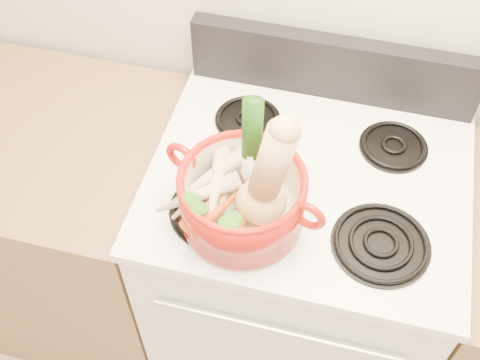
% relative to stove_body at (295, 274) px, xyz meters
% --- Properties ---
extents(stove_body, '(0.76, 0.65, 0.92)m').
position_rel_stove_body_xyz_m(stove_body, '(0.00, 0.00, 0.00)').
color(stove_body, silver).
rests_on(stove_body, floor).
extents(cooktop, '(0.78, 0.67, 0.03)m').
position_rel_stove_body_xyz_m(cooktop, '(0.00, 0.00, 0.47)').
color(cooktop, white).
rests_on(cooktop, stove_body).
extents(control_backsplash, '(0.76, 0.05, 0.18)m').
position_rel_stove_body_xyz_m(control_backsplash, '(0.00, 0.30, 0.58)').
color(control_backsplash, black).
rests_on(control_backsplash, cooktop).
extents(oven_handle, '(0.60, 0.02, 0.02)m').
position_rel_stove_body_xyz_m(oven_handle, '(0.00, -0.34, 0.32)').
color(oven_handle, silver).
rests_on(oven_handle, stove_body).
extents(burner_front_left, '(0.22, 0.22, 0.02)m').
position_rel_stove_body_xyz_m(burner_front_left, '(-0.19, -0.16, 0.50)').
color(burner_front_left, black).
rests_on(burner_front_left, cooktop).
extents(burner_front_right, '(0.22, 0.22, 0.02)m').
position_rel_stove_body_xyz_m(burner_front_right, '(0.19, -0.16, 0.50)').
color(burner_front_right, black).
rests_on(burner_front_right, cooktop).
extents(burner_back_left, '(0.17, 0.17, 0.02)m').
position_rel_stove_body_xyz_m(burner_back_left, '(-0.19, 0.14, 0.50)').
color(burner_back_left, black).
rests_on(burner_back_left, cooktop).
extents(burner_back_right, '(0.17, 0.17, 0.02)m').
position_rel_stove_body_xyz_m(burner_back_right, '(0.19, 0.14, 0.50)').
color(burner_back_right, black).
rests_on(burner_back_right, cooktop).
extents(dutch_oven, '(0.35, 0.35, 0.14)m').
position_rel_stove_body_xyz_m(dutch_oven, '(-0.13, -0.17, 0.58)').
color(dutch_oven, '#9A120A').
rests_on(dutch_oven, burner_front_left).
extents(pot_handle_left, '(0.08, 0.04, 0.08)m').
position_rel_stove_body_xyz_m(pot_handle_left, '(-0.28, -0.13, 0.62)').
color(pot_handle_left, '#9A120A').
rests_on(pot_handle_left, dutch_oven).
extents(pot_handle_right, '(0.08, 0.04, 0.08)m').
position_rel_stove_body_xyz_m(pot_handle_right, '(0.02, -0.21, 0.62)').
color(pot_handle_right, '#9A120A').
rests_on(pot_handle_right, dutch_oven).
extents(squash, '(0.19, 0.15, 0.30)m').
position_rel_stove_body_xyz_m(squash, '(-0.08, -0.18, 0.68)').
color(squash, tan).
rests_on(squash, dutch_oven).
extents(leek, '(0.05, 0.07, 0.29)m').
position_rel_stove_body_xyz_m(leek, '(-0.12, -0.11, 0.68)').
color(leek, silver).
rests_on(leek, dutch_oven).
extents(ginger, '(0.11, 0.10, 0.05)m').
position_rel_stove_body_xyz_m(ginger, '(-0.12, -0.08, 0.56)').
color(ginger, '#DAB986').
rests_on(ginger, dutch_oven).
extents(parsnip_0, '(0.05, 0.22, 0.06)m').
position_rel_stove_body_xyz_m(parsnip_0, '(-0.18, -0.13, 0.56)').
color(parsnip_0, beige).
rests_on(parsnip_0, dutch_oven).
extents(parsnip_1, '(0.14, 0.20, 0.06)m').
position_rel_stove_body_xyz_m(parsnip_1, '(-0.22, -0.16, 0.57)').
color(parsnip_1, beige).
rests_on(parsnip_1, dutch_oven).
extents(parsnip_2, '(0.05, 0.20, 0.06)m').
position_rel_stove_body_xyz_m(parsnip_2, '(-0.17, -0.13, 0.57)').
color(parsnip_2, beige).
rests_on(parsnip_2, dutch_oven).
extents(parsnip_3, '(0.19, 0.15, 0.06)m').
position_rel_stove_body_xyz_m(parsnip_3, '(-0.22, -0.19, 0.58)').
color(parsnip_3, beige).
rests_on(parsnip_3, dutch_oven).
extents(parsnip_4, '(0.18, 0.21, 0.07)m').
position_rel_stove_body_xyz_m(parsnip_4, '(-0.21, -0.13, 0.58)').
color(parsnip_4, beige).
rests_on(parsnip_4, dutch_oven).
extents(parsnip_5, '(0.07, 0.24, 0.06)m').
position_rel_stove_body_xyz_m(parsnip_5, '(-0.19, -0.16, 0.59)').
color(parsnip_5, beige).
rests_on(parsnip_5, dutch_oven).
extents(carrot_0, '(0.04, 0.18, 0.05)m').
position_rel_stove_body_xyz_m(carrot_0, '(-0.12, -0.20, 0.56)').
color(carrot_0, '#BA3509').
rests_on(carrot_0, dutch_oven).
extents(carrot_1, '(0.11, 0.15, 0.05)m').
position_rel_stove_body_xyz_m(carrot_1, '(-0.19, -0.20, 0.56)').
color(carrot_1, '#CA460A').
rests_on(carrot_1, dutch_oven).
extents(carrot_2, '(0.04, 0.17, 0.05)m').
position_rel_stove_body_xyz_m(carrot_2, '(-0.12, -0.19, 0.56)').
color(carrot_2, '#C84C0A').
rests_on(carrot_2, dutch_oven).
extents(carrot_3, '(0.10, 0.14, 0.04)m').
position_rel_stove_body_xyz_m(carrot_3, '(-0.17, -0.22, 0.57)').
color(carrot_3, '#C14109').
rests_on(carrot_3, dutch_oven).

